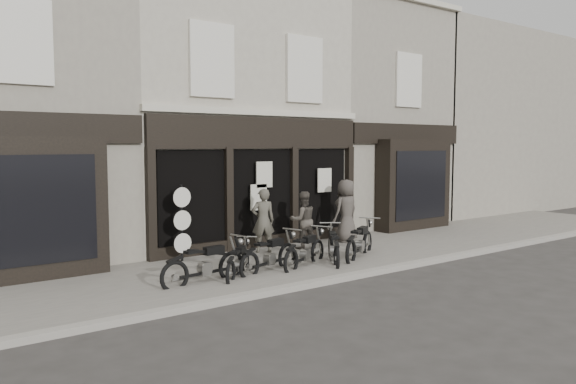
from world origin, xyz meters
TOP-DOWN VIEW (x-y plane):
  - ground_plane at (0.00, 0.00)m, footprint 90.00×90.00m
  - pavement at (0.00, 0.90)m, footprint 30.00×4.20m
  - kerb at (0.00, -1.25)m, footprint 30.00×0.25m
  - central_building at (0.00, 5.95)m, footprint 7.30×6.22m
  - neighbour_right at (6.35, 5.90)m, footprint 5.60×6.73m
  - filler_right at (14.50, 6.00)m, footprint 11.00×6.00m
  - motorcycle_0 at (-3.38, 0.17)m, footprint 2.19×0.60m
  - motorcycle_1 at (-2.47, 0.26)m, footprint 1.51×1.44m
  - motorcycle_2 at (-1.60, 0.25)m, footprint 2.05×0.89m
  - motorcycle_3 at (-0.59, 0.15)m, footprint 1.95×1.12m
  - motorcycle_4 at (0.34, 0.13)m, footprint 1.42×1.82m
  - motorcycle_5 at (1.26, 0.12)m, footprint 2.03×1.36m
  - man_left at (-0.48, 2.16)m, footprint 0.76×0.63m
  - man_centre at (0.76, 1.95)m, footprint 0.94×0.82m
  - man_right at (2.53, 2.04)m, footprint 1.02×0.75m
  - advert_sign_post at (-2.83, 2.40)m, footprint 0.51×0.33m

SIDE VIEW (x-z plane):
  - ground_plane at x=0.00m, z-range 0.00..0.00m
  - pavement at x=0.00m, z-range 0.00..0.12m
  - kerb at x=0.00m, z-range 0.00..0.13m
  - motorcycle_1 at x=-2.47m, z-range -0.09..0.81m
  - motorcycle_3 at x=-0.59m, z-range -0.10..0.90m
  - motorcycle_4 at x=0.34m, z-range -0.10..0.90m
  - motorcycle_2 at x=-1.60m, z-range -0.10..0.91m
  - motorcycle_0 at x=-3.38m, z-range -0.11..0.94m
  - motorcycle_5 at x=1.26m, z-range -0.11..0.96m
  - man_centre at x=0.76m, z-range 0.12..1.78m
  - man_left at x=-0.48m, z-range 0.12..1.90m
  - advert_sign_post at x=-2.83m, z-range -0.03..2.07m
  - man_right at x=2.53m, z-range 0.12..2.05m
  - neighbour_right at x=6.35m, z-range -0.13..8.21m
  - central_building at x=0.00m, z-range -0.09..8.25m
  - filler_right at x=14.50m, z-range 0.00..8.20m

